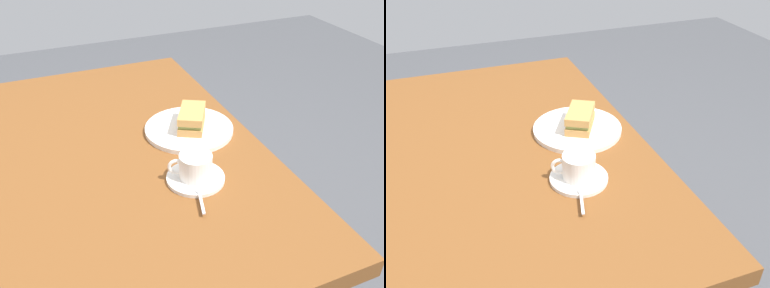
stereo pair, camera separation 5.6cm
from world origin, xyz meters
The scene contains 6 objects.
dining_table centered at (0.00, 0.00, 0.59)m, with size 1.21×0.79×0.70m.
sandwich_plate centered at (-0.01, 0.23, 0.71)m, with size 0.27×0.27×0.01m, color white.
sandwich_front centered at (-0.01, 0.24, 0.74)m, with size 0.15×0.13×0.06m.
coffee_saucer centered at (0.22, 0.15, 0.71)m, with size 0.15×0.15×0.01m, color white.
coffee_cup centered at (0.22, 0.15, 0.74)m, with size 0.08×0.11×0.06m.
spoon centered at (0.29, 0.13, 0.71)m, with size 0.10×0.04×0.01m.
Camera 2 is at (1.01, -0.14, 1.34)m, focal length 39.12 mm.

